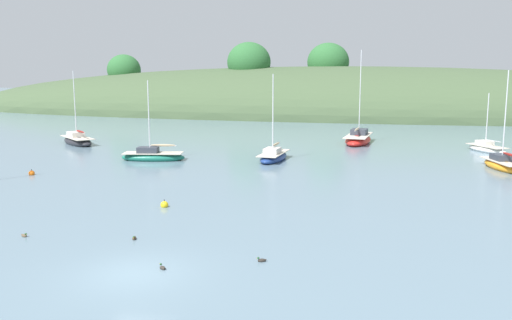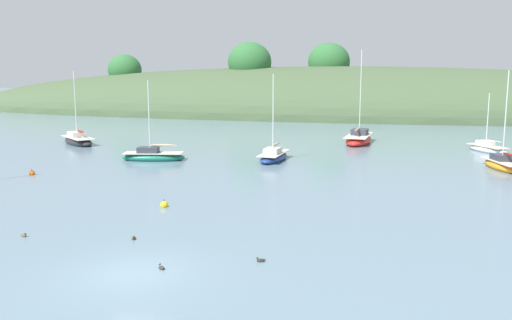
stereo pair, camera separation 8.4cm
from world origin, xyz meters
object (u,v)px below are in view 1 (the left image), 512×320
Objects in this scene: sailboat_black_sloop at (153,156)px; duck_lead at (134,238)px; sailboat_navy_dinghy at (487,148)px; duck_lone_right at (163,268)px; duck_trailing at (24,236)px; sailboat_orange_cutter at (358,139)px; sailboat_blue_center at (78,140)px; duck_straggler at (262,260)px; mooring_buoy_inner at (164,205)px; sailboat_yellow_far at (273,156)px; sailboat_red_portside at (503,165)px; mooring_buoy_outer at (32,173)px.

duck_lead is (8.42, -20.96, -0.30)m from sailboat_black_sloop.
duck_lone_right is (-17.83, -36.33, -0.25)m from sailboat_navy_dinghy.
duck_trailing is at bearing -81.52° from sailboat_black_sloop.
duck_lead is at bearing 130.56° from duck_lone_right.
sailboat_navy_dinghy is 13.92× the size of duck_trailing.
sailboat_blue_center is at bearing -165.06° from sailboat_orange_cutter.
duck_trailing and duck_straggler have the same top height.
mooring_buoy_inner is 1.31× the size of duck_trailing.
sailboat_yellow_far is at bearing 73.99° from duck_trailing.
sailboat_blue_center is at bearing 172.35° from sailboat_red_portside.
sailboat_navy_dinghy is (41.07, 4.25, -0.08)m from sailboat_blue_center.
sailboat_navy_dinghy is (12.28, -3.43, -0.13)m from sailboat_orange_cutter.
mooring_buoy_outer is at bearing 145.73° from duck_straggler.
duck_straggler is (-13.85, -24.90, -0.30)m from sailboat_red_portside.
duck_lone_right is 3.97m from duck_straggler.
sailboat_black_sloop reaches higher than duck_lead.
sailboat_orange_cutter is 40.14m from duck_lone_right.
mooring_buoy_inner is at bearing -99.01° from sailboat_yellow_far.
sailboat_blue_center is at bearing 110.57° from mooring_buoy_outer.
sailboat_red_portside is at bearing 39.50° from mooring_buoy_inner.
sailboat_orange_cutter is 37.47m from duck_lead.
sailboat_orange_cutter is 26.51× the size of duck_lone_right.
mooring_buoy_inner is (7.41, -15.05, -0.23)m from sailboat_black_sloop.
duck_lone_right is at bearing -154.39° from duck_straggler.
sailboat_blue_center is 18.72× the size of duck_lead.
sailboat_orange_cutter is 32.01m from mooring_buoy_inner.
duck_trailing and duck_lead have the same top height.
sailboat_orange_cutter is at bearing 70.15° from duck_trailing.
sailboat_blue_center is 19.08× the size of duck_trailing.
sailboat_black_sloop is 13.05× the size of mooring_buoy_outer.
sailboat_red_portside is at bearing -7.65° from sailboat_blue_center.
sailboat_red_portside reaches higher than mooring_buoy_inner.
sailboat_red_portside is 36.21m from mooring_buoy_outer.
duck_trailing is 1.08× the size of duck_lone_right.
sailboat_black_sloop is (-28.61, -2.42, 0.00)m from sailboat_red_portside.
sailboat_orange_cutter reaches higher than sailboat_yellow_far.
duck_trailing is at bearing -55.54° from mooring_buoy_outer.
duck_trailing is (15.31, -29.66, -0.33)m from sailboat_blue_center.
duck_lone_right is 0.91× the size of duck_lead.
sailboat_blue_center is 0.78× the size of sailboat_orange_cutter.
duck_lead is (-20.19, -23.39, -0.30)m from sailboat_red_portside.
sailboat_blue_center is 20.68× the size of duck_lone_right.
duck_lone_right is (1.01, -26.54, -0.30)m from sailboat_yellow_far.
mooring_buoy_outer is (-34.98, -20.50, -0.19)m from sailboat_navy_dinghy.
sailboat_navy_dinghy is at bearing 87.62° from sailboat_red_portside.
mooring_buoy_inner is (-2.76, -17.40, -0.23)m from sailboat_yellow_far.
sailboat_navy_dinghy is at bearing 52.77° from duck_trailing.
sailboat_blue_center is 1.00× the size of sailboat_red_portside.
duck_lead is at bearing -41.24° from mooring_buoy_outer.
sailboat_red_portside reaches higher than sailboat_navy_dinghy.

